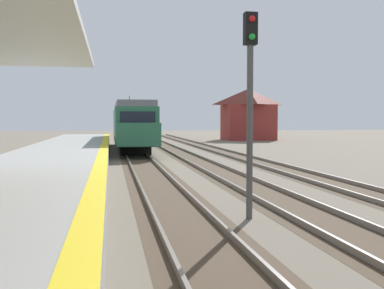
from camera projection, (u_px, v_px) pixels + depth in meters
The scene contains 7 objects.
station_platform at pixel (13, 196), 12.43m from camera, with size 5.00×80.00×0.91m.
track_pair_nearest_platform at pixel (159, 186), 17.16m from camera, with size 2.34×120.00×0.16m.
track_pair_middle at pixel (246, 184), 17.76m from camera, with size 2.34×120.00×0.16m.
track_pair_far_side at pixel (328, 182), 18.35m from camera, with size 2.34×120.00×0.16m.
approaching_train at pixel (132, 124), 38.63m from camera, with size 2.93×19.60×4.76m.
rail_signal_post at pixel (250, 93), 11.51m from camera, with size 0.32×0.34×5.20m.
distant_trackside_house at pixel (248, 113), 57.33m from camera, with size 6.60×5.28×6.40m.
Camera 1 is at (0.11, 3.00, 2.53)m, focal length 42.85 mm.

